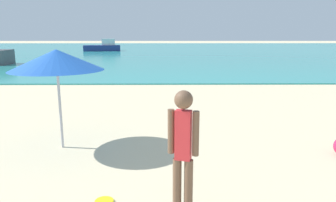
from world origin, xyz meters
TOP-DOWN VIEW (x-y plane):
  - water at (0.00, 44.82)m, footprint 160.00×60.00m
  - person_standing at (0.21, 4.43)m, footprint 0.36×0.21m
  - frisbee at (-0.82, 4.85)m, footprint 0.25×0.25m
  - boat_far at (-7.80, 41.58)m, footprint 4.71×2.18m
  - beach_umbrella at (-2.05, 6.98)m, footprint 1.76×1.76m

SIDE VIEW (x-z plane):
  - frisbee at x=-0.82m, z-range 0.00..0.03m
  - water at x=0.00m, z-range 0.00..0.06m
  - boat_far at x=-7.80m, z-range -0.18..1.36m
  - person_standing at x=0.21m, z-range 0.11..1.71m
  - beach_umbrella at x=-2.05m, z-range 0.77..2.70m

